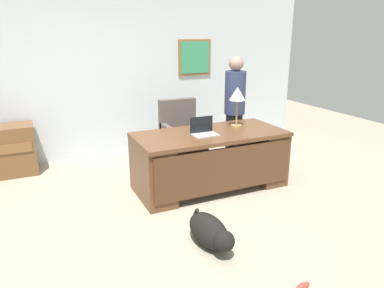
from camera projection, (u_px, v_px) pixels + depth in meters
The scene contains 9 objects.
ground_plane at pixel (181, 216), 4.20m from camera, with size 12.00×12.00×0.00m, color #9E937F.
back_wall at pixel (120, 75), 6.06m from camera, with size 7.00×0.16×2.70m.
desk at pixel (211, 158), 4.84m from camera, with size 2.00×0.93×0.77m.
armchair at pixel (182, 136), 5.69m from camera, with size 0.60×0.59×1.03m.
person_standing at pixel (235, 110), 5.65m from camera, with size 0.32×0.32×1.70m.
dog_lying at pixel (210, 232), 3.57m from camera, with size 0.33×0.75×0.30m.
laptop at pixel (203, 130), 4.66m from camera, with size 0.32×0.22×0.22m.
desk_lamp at pixel (237, 96), 4.94m from camera, with size 0.22×0.22×0.56m.
dog_toy_bone at pixel (303, 286), 3.00m from camera, with size 0.15×0.05×0.05m, color #E53F33.
Camera 1 is at (-1.45, -3.47, 2.04)m, focal length 33.86 mm.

